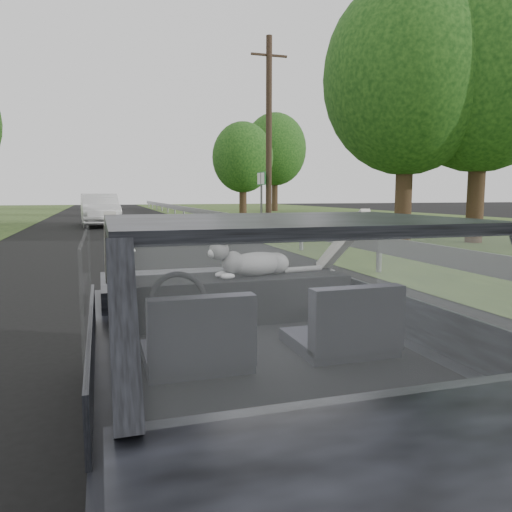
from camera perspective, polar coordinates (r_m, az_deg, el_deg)
ground at (r=3.15m, az=0.27°, el=-22.47°), size 140.00×140.00×0.00m
subject_car at (r=2.87m, az=0.28°, el=-9.76°), size 1.80×4.00×1.45m
dashboard at (r=3.42m, az=-2.91°, el=-4.82°), size 1.58×0.45×0.30m
driver_seat at (r=2.46m, az=-6.65°, el=-8.93°), size 0.50×0.72×0.42m
passenger_seat at (r=2.71m, az=10.32°, el=-7.44°), size 0.50×0.72×0.42m
steering_wheel at (r=3.04m, az=-8.86°, el=-5.05°), size 0.36×0.36×0.04m
cat at (r=3.40m, az=0.11°, el=-0.72°), size 0.66×0.33×0.28m
guardrail at (r=13.65m, az=4.75°, el=3.03°), size 0.05×90.00×0.32m
other_car at (r=25.00m, az=-17.42°, el=5.05°), size 2.12×4.81×1.55m
highway_sign at (r=24.36m, az=0.62°, el=6.54°), size 0.15×1.04×2.58m
utility_pole at (r=24.53m, az=1.48°, el=13.91°), size 0.30×0.30×8.88m
tree_0 at (r=16.62m, az=16.81°, el=15.03°), size 6.75×6.75×7.84m
tree_1 at (r=17.48m, az=24.25°, el=14.84°), size 7.09×7.09×8.15m
tree_2 at (r=32.53m, az=-1.51°, el=9.65°), size 5.19×5.19×5.94m
tree_3 at (r=44.41m, az=2.18°, el=10.50°), size 5.50×5.50×8.28m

